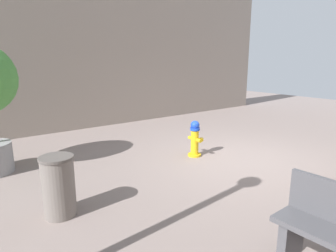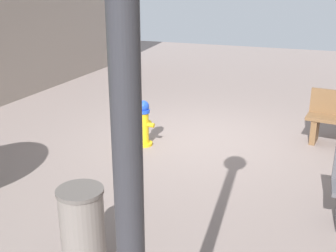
{
  "view_description": "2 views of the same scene",
  "coord_description": "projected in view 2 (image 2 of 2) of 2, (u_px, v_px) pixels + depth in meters",
  "views": [
    {
      "loc": [
        -3.85,
        4.97,
        2.16
      ],
      "look_at": [
        0.37,
        1.79,
        0.95
      ],
      "focal_mm": 31.42,
      "sensor_mm": 36.0,
      "label": 1
    },
    {
      "loc": [
        -2.01,
        6.97,
        2.78
      ],
      "look_at": [
        0.06,
        1.6,
        0.77
      ],
      "focal_mm": 44.88,
      "sensor_mm": 36.0,
      "label": 2
    }
  ],
  "objects": [
    {
      "name": "ground_plane",
      "position": [
        202.0,
        139.0,
        7.74
      ],
      "size": [
        23.4,
        23.4,
        0.0
      ],
      "primitive_type": "plane",
      "color": "gray"
    },
    {
      "name": "trash_bin",
      "position": [
        83.0,
        228.0,
        4.18
      ],
      "size": [
        0.47,
        0.47,
        0.87
      ],
      "color": "slate",
      "rests_on": "ground_plane"
    },
    {
      "name": "fire_hydrant",
      "position": [
        144.0,
        123.0,
        7.34
      ],
      "size": [
        0.4,
        0.37,
        0.82
      ],
      "color": "gold",
      "rests_on": "ground_plane"
    },
    {
      "name": "street_lamp",
      "position": [
        124.0,
        65.0,
        1.75
      ],
      "size": [
        0.36,
        0.36,
        3.94
      ],
      "color": "#2D2D33",
      "rests_on": "ground_plane"
    }
  ]
}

